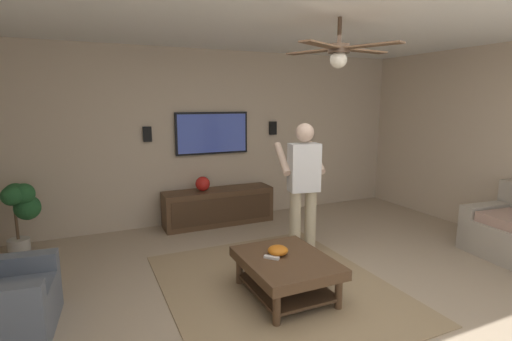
{
  "coord_description": "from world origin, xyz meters",
  "views": [
    {
      "loc": [
        -2.75,
        1.99,
        1.89
      ],
      "look_at": [
        1.02,
        0.27,
        1.14
      ],
      "focal_mm": 26.75,
      "sensor_mm": 36.0,
      "label": 1
    }
  ],
  "objects": [
    {
      "name": "ground_plane",
      "position": [
        0.0,
        0.0,
        0.0
      ],
      "size": [
        7.82,
        7.82,
        0.0
      ],
      "primitive_type": "plane",
      "color": "tan"
    },
    {
      "name": "wall_speaker_left",
      "position": [
        2.97,
        -0.93,
        1.45
      ],
      "size": [
        0.06,
        0.12,
        0.22
      ],
      "primitive_type": "cube",
      "color": "black"
    },
    {
      "name": "media_console",
      "position": [
        2.72,
        0.14,
        0.28
      ],
      "size": [
        0.45,
        1.7,
        0.55
      ],
      "rotation": [
        0.0,
        0.0,
        3.14
      ],
      "color": "#513823",
      "rests_on": "ground"
    },
    {
      "name": "vase_round",
      "position": [
        2.73,
        0.38,
        0.66
      ],
      "size": [
        0.22,
        0.22,
        0.22
      ],
      "primitive_type": "sphere",
      "color": "red",
      "rests_on": "media_console"
    },
    {
      "name": "coffee_table",
      "position": [
        0.3,
        0.28,
        0.3
      ],
      "size": [
        1.0,
        0.8,
        0.4
      ],
      "color": "#513823",
      "rests_on": "ground"
    },
    {
      "name": "ceiling_fan",
      "position": [
        0.27,
        -0.25,
        2.35
      ],
      "size": [
        1.16,
        1.17,
        0.46
      ],
      "color": "#4C3828"
    },
    {
      "name": "person_standing",
      "position": [
        1.13,
        -0.41,
        0.93
      ],
      "size": [
        0.6,
        0.61,
        1.64
      ],
      "rotation": [
        0.0,
        0.0,
        -0.19
      ],
      "color": "#C6B793",
      "rests_on": "ground"
    },
    {
      "name": "tv",
      "position": [
        2.96,
        0.14,
        1.4
      ],
      "size": [
        0.05,
        1.17,
        0.66
      ],
      "rotation": [
        0.0,
        0.0,
        3.14
      ],
      "color": "black"
    },
    {
      "name": "potted_plant_tall",
      "position": [
        2.56,
        2.75,
        0.62
      ],
      "size": [
        0.43,
        0.41,
        0.91
      ],
      "color": "#B7B2A8",
      "rests_on": "ground"
    },
    {
      "name": "wall_speaker_right",
      "position": [
        2.97,
        1.13,
        1.42
      ],
      "size": [
        0.06,
        0.12,
        0.22
      ],
      "primitive_type": "cube",
      "color": "black"
    },
    {
      "name": "remote_white",
      "position": [
        0.33,
        0.42,
        0.41
      ],
      "size": [
        0.14,
        0.13,
        0.02
      ],
      "primitive_type": "cube",
      "rotation": [
        0.0,
        0.0,
        3.88
      ],
      "color": "white",
      "rests_on": "coffee_table"
    },
    {
      "name": "wall_back_tv",
      "position": [
        3.05,
        0.0,
        1.34
      ],
      "size": [
        0.1,
        6.72,
        2.68
      ],
      "primitive_type": "cube",
      "color": "#C6B299",
      "rests_on": "ground"
    },
    {
      "name": "area_rug",
      "position": [
        0.5,
        0.28,
        0.01
      ],
      "size": [
        2.61,
        2.2,
        0.01
      ],
      "primitive_type": "cube",
      "color": "#9E8460",
      "rests_on": "ground"
    },
    {
      "name": "bowl",
      "position": [
        0.39,
        0.32,
        0.45
      ],
      "size": [
        0.2,
        0.2,
        0.09
      ],
      "primitive_type": "ellipsoid",
      "color": "orange",
      "rests_on": "coffee_table"
    }
  ]
}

